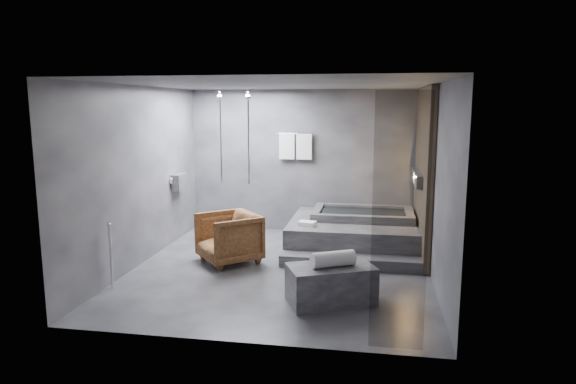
# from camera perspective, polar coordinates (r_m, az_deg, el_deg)

# --- Properties ---
(room) EXTENTS (5.00, 5.04, 2.82)m
(room) POSITION_cam_1_polar(r_m,az_deg,el_deg) (7.82, 2.33, 3.97)
(room) COLOR #2C2C2F
(room) RESTS_ON ground
(tub_deck) EXTENTS (2.20, 2.00, 0.50)m
(tub_deck) POSITION_cam_1_polar(r_m,az_deg,el_deg) (9.22, 7.29, -4.58)
(tub_deck) COLOR #313134
(tub_deck) RESTS_ON ground
(tub_step) EXTENTS (2.20, 0.36, 0.18)m
(tub_step) POSITION_cam_1_polar(r_m,az_deg,el_deg) (8.12, 6.90, -7.71)
(tub_step) COLOR #313134
(tub_step) RESTS_ON ground
(concrete_bench) EXTENTS (1.22, 0.98, 0.48)m
(concrete_bench) POSITION_cam_1_polar(r_m,az_deg,el_deg) (6.69, 4.79, -10.17)
(concrete_bench) COLOR #333336
(concrete_bench) RESTS_ON ground
(driftwood_chair) EXTENTS (1.23, 1.22, 0.80)m
(driftwood_chair) POSITION_cam_1_polar(r_m,az_deg,el_deg) (8.31, -6.60, -5.07)
(driftwood_chair) COLOR #402310
(driftwood_chair) RESTS_ON ground
(rolled_towel) EXTENTS (0.59, 0.43, 0.20)m
(rolled_towel) POSITION_cam_1_polar(r_m,az_deg,el_deg) (6.56, 5.03, -7.43)
(rolled_towel) COLOR white
(rolled_towel) RESTS_ON concrete_bench
(deck_towel) EXTENTS (0.31, 0.25, 0.07)m
(deck_towel) POSITION_cam_1_polar(r_m,az_deg,el_deg) (8.64, 2.14, -3.52)
(deck_towel) COLOR white
(deck_towel) RESTS_ON tub_deck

